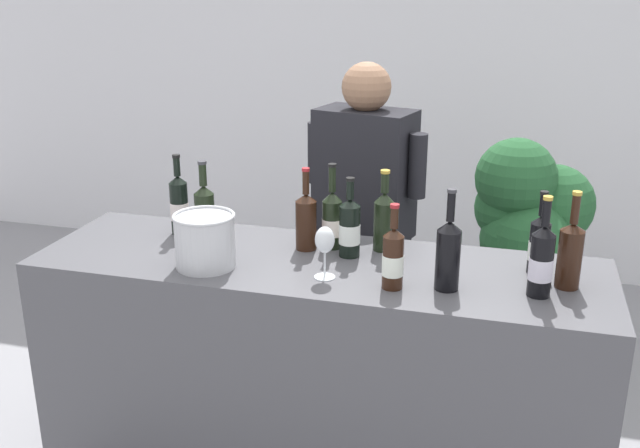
{
  "coord_description": "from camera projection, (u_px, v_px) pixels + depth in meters",
  "views": [
    {
      "loc": [
        0.68,
        -2.42,
        2.02
      ],
      "look_at": [
        0.01,
        0.0,
        1.15
      ],
      "focal_mm": 40.62,
      "sensor_mm": 36.0,
      "label": 1
    }
  ],
  "objects": [
    {
      "name": "wine_bottle_2",
      "position": [
        350.0,
        228.0,
        2.73
      ],
      "size": [
        0.08,
        0.08,
        0.31
      ],
      "color": "black",
      "rests_on": "counter"
    },
    {
      "name": "counter",
      "position": [
        318.0,
        378.0,
        2.87
      ],
      "size": [
        2.15,
        0.65,
        1.0
      ],
      "primitive_type": "cube",
      "color": "#4C4C51",
      "rests_on": "ground_plane"
    },
    {
      "name": "wine_bottle_7",
      "position": [
        541.0,
        261.0,
        2.38
      ],
      "size": [
        0.08,
        0.08,
        0.35
      ],
      "color": "black",
      "rests_on": "counter"
    },
    {
      "name": "wine_bottle_4",
      "position": [
        306.0,
        220.0,
        2.8
      ],
      "size": [
        0.08,
        0.08,
        0.33
      ],
      "color": "black",
      "rests_on": "counter"
    },
    {
      "name": "wine_bottle_9",
      "position": [
        448.0,
        253.0,
        2.43
      ],
      "size": [
        0.08,
        0.08,
        0.36
      ],
      "color": "black",
      "rests_on": "counter"
    },
    {
      "name": "ice_bucket",
      "position": [
        205.0,
        240.0,
        2.63
      ],
      "size": [
        0.23,
        0.23,
        0.2
      ],
      "color": "silver",
      "rests_on": "counter"
    },
    {
      "name": "wine_bottle_0",
      "position": [
        539.0,
        244.0,
        2.57
      ],
      "size": [
        0.07,
        0.07,
        0.3
      ],
      "color": "black",
      "rests_on": "counter"
    },
    {
      "name": "person_server",
      "position": [
        363.0,
        245.0,
        3.4
      ],
      "size": [
        0.57,
        0.34,
        1.66
      ],
      "color": "black",
      "rests_on": "ground_plane"
    },
    {
      "name": "wine_bottle_3",
      "position": [
        570.0,
        253.0,
        2.45
      ],
      "size": [
        0.08,
        0.08,
        0.34
      ],
      "color": "black",
      "rests_on": "counter"
    },
    {
      "name": "wine_bottle_6",
      "position": [
        205.0,
        212.0,
        2.89
      ],
      "size": [
        0.08,
        0.08,
        0.33
      ],
      "color": "black",
      "rests_on": "counter"
    },
    {
      "name": "wall_back",
      "position": [
        420.0,
        70.0,
        4.94
      ],
      "size": [
        8.0,
        0.1,
        2.8
      ],
      "primitive_type": "cube",
      "color": "white",
      "rests_on": "ground_plane"
    },
    {
      "name": "potted_shrub",
      "position": [
        529.0,
        236.0,
        3.68
      ],
      "size": [
        0.61,
        0.61,
        1.26
      ],
      "color": "brown",
      "rests_on": "ground_plane"
    },
    {
      "name": "wine_bottle_5",
      "position": [
        332.0,
        219.0,
        2.81
      ],
      "size": [
        0.08,
        0.08,
        0.34
      ],
      "color": "black",
      "rests_on": "counter"
    },
    {
      "name": "wine_bottle_10",
      "position": [
        393.0,
        258.0,
        2.45
      ],
      "size": [
        0.07,
        0.07,
        0.3
      ],
      "color": "black",
      "rests_on": "counter"
    },
    {
      "name": "wine_bottle_8",
      "position": [
        179.0,
        205.0,
        2.96
      ],
      "size": [
        0.08,
        0.08,
        0.33
      ],
      "color": "black",
      "rests_on": "counter"
    },
    {
      "name": "wine_bottle_1",
      "position": [
        384.0,
        219.0,
        2.78
      ],
      "size": [
        0.08,
        0.08,
        0.32
      ],
      "color": "black",
      "rests_on": "counter"
    },
    {
      "name": "wine_glass",
      "position": [
        325.0,
        242.0,
        2.52
      ],
      "size": [
        0.08,
        0.08,
        0.19
      ],
      "color": "silver",
      "rests_on": "counter"
    }
  ]
}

